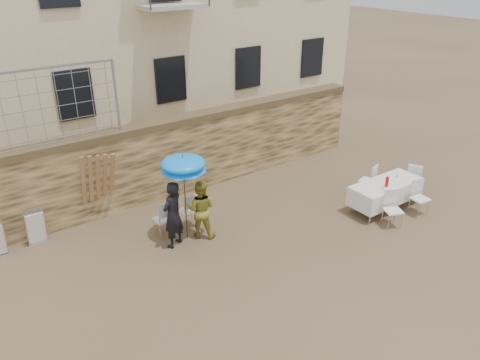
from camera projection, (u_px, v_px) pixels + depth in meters
ground at (284, 280)px, 10.01m from camera, size 80.00×80.00×0.00m
stone_wall at (172, 158)px, 13.21m from camera, size 13.00×0.50×2.20m
chain_link_fence at (50, 107)px, 10.79m from camera, size 3.20×0.06×1.80m
man_suit at (173, 215)px, 10.86m from camera, size 0.72×0.62×1.67m
woman_dress at (201, 209)px, 11.29m from camera, size 0.91×0.90×1.48m
umbrella at (183, 166)px, 10.66m from camera, size 1.07×1.07×2.05m
couple_chair_left at (163, 218)px, 11.42m from camera, size 0.49×0.49×0.96m
couple_chair_right at (188, 210)px, 11.78m from camera, size 0.50×0.50×0.96m
banquet_table at (386, 184)px, 12.54m from camera, size 2.10×0.85×0.78m
soda_bottle at (387, 182)px, 12.25m from camera, size 0.09×0.09×0.26m
table_chair_front_left at (393, 210)px, 11.79m from camera, size 0.63×0.63×0.96m
table_chair_front_right at (420, 198)px, 12.36m from camera, size 0.53×0.53×0.96m
table_chair_back at (367, 180)px, 13.34m from camera, size 0.60×0.60×0.96m
table_chair_side at (414, 178)px, 13.45m from camera, size 0.65×0.65×0.96m
chair_stack_right at (34, 225)px, 11.15m from camera, size 0.46×0.32×0.92m
wood_planks at (96, 187)px, 11.79m from camera, size 0.70×0.20×2.00m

